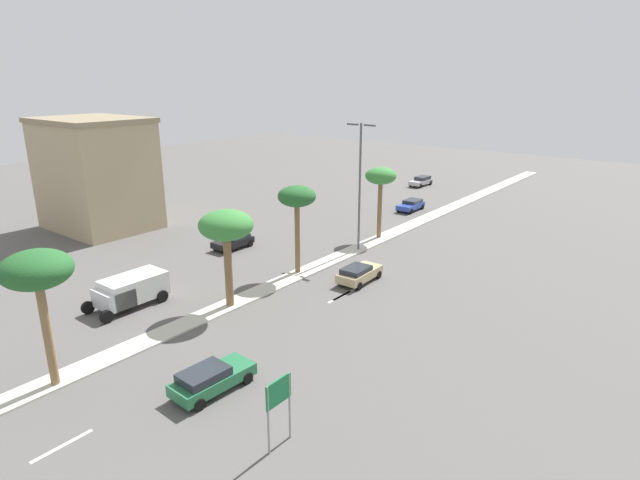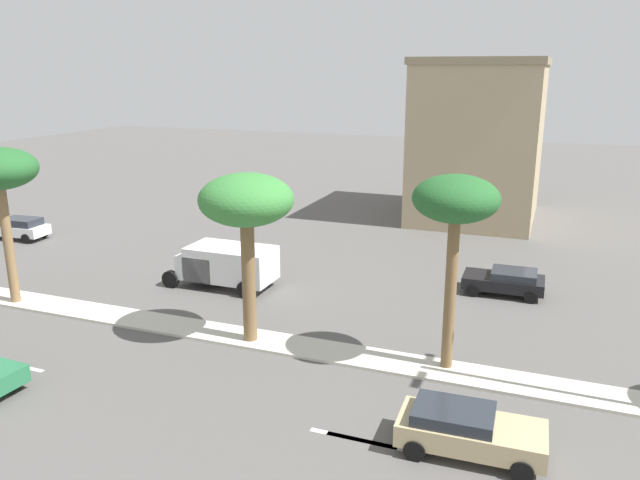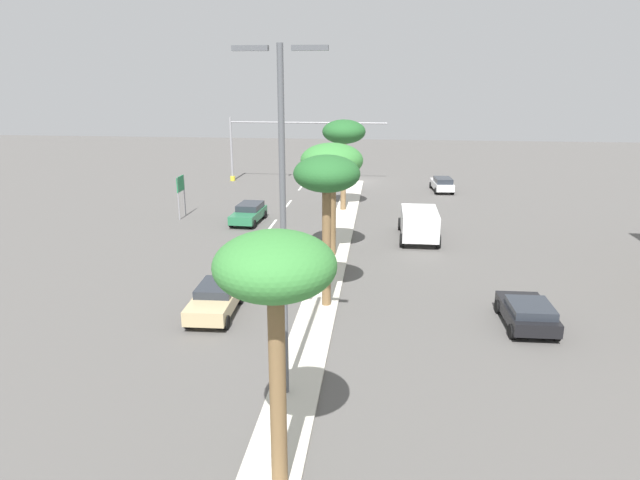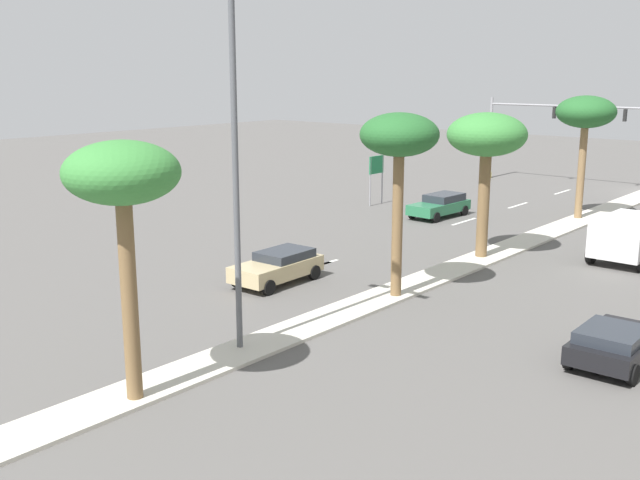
# 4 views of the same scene
# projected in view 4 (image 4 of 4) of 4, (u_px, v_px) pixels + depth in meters

# --- Properties ---
(ground_plane) EXTENTS (160.00, 160.00, 0.00)m
(ground_plane) POSITION_uv_depth(u_px,v_px,m) (345.00, 313.00, 28.10)
(ground_plane) COLOR #565451
(median_curb) EXTENTS (1.80, 95.43, 0.12)m
(median_curb) POSITION_uv_depth(u_px,v_px,m) (104.00, 405.00, 20.21)
(median_curb) COLOR beige
(median_curb) RESTS_ON ground
(lane_stripe_far) EXTENTS (0.20, 2.80, 0.01)m
(lane_stripe_far) POSITION_uv_depth(u_px,v_px,m) (562.00, 192.00, 56.05)
(lane_stripe_far) COLOR silver
(lane_stripe_far) RESTS_ON ground
(lane_stripe_leading) EXTENTS (0.20, 2.80, 0.01)m
(lane_stripe_leading) POSITION_uv_depth(u_px,v_px,m) (518.00, 205.00, 50.47)
(lane_stripe_leading) COLOR silver
(lane_stripe_leading) RESTS_ON ground
(lane_stripe_center) EXTENTS (0.20, 2.80, 0.01)m
(lane_stripe_center) POSITION_uv_depth(u_px,v_px,m) (464.00, 222.00, 45.06)
(lane_stripe_center) COLOR silver
(lane_stripe_center) RESTS_ON ground
(lane_stripe_trailing) EXTENTS (0.20, 2.80, 0.01)m
(lane_stripe_trailing) POSITION_uv_depth(u_px,v_px,m) (311.00, 268.00, 34.52)
(lane_stripe_trailing) COLOR silver
(lane_stripe_trailing) RESTS_ON ground
(lane_stripe_front) EXTENTS (0.20, 2.80, 0.01)m
(lane_stripe_front) POSITION_uv_depth(u_px,v_px,m) (319.00, 265.00, 34.93)
(lane_stripe_front) COLOR silver
(lane_stripe_front) RESTS_ON ground
(traffic_signal_gantry) EXTENTS (16.70, 0.53, 6.76)m
(traffic_signal_gantry) POSITION_uv_depth(u_px,v_px,m) (538.00, 129.00, 59.78)
(traffic_signal_gantry) COLOR gray
(traffic_signal_gantry) RESTS_ON ground
(directional_road_sign) EXTENTS (0.10, 1.53, 3.34)m
(directional_road_sign) POSITION_uv_depth(u_px,v_px,m) (376.00, 170.00, 50.24)
(directional_road_sign) COLOR gray
(directional_road_sign) RESTS_ON ground
(palm_tree_near) EXTENTS (3.51, 3.51, 7.40)m
(palm_tree_near) POSITION_uv_depth(u_px,v_px,m) (586.00, 115.00, 44.26)
(palm_tree_near) COLOR olive
(palm_tree_near) RESTS_ON median_curb
(palm_tree_right) EXTENTS (3.76, 3.76, 6.94)m
(palm_tree_right) POSITION_uv_depth(u_px,v_px,m) (487.00, 138.00, 34.94)
(palm_tree_right) COLOR brown
(palm_tree_right) RESTS_ON median_curb
(palm_tree_front) EXTENTS (3.08, 3.08, 7.29)m
(palm_tree_front) POSITION_uv_depth(u_px,v_px,m) (399.00, 140.00, 28.57)
(palm_tree_front) COLOR brown
(palm_tree_front) RESTS_ON median_curb
(palm_tree_mid) EXTENTS (3.06, 3.06, 7.11)m
(palm_tree_mid) POSITION_uv_depth(u_px,v_px,m) (122.00, 181.00, 19.23)
(palm_tree_mid) COLOR brown
(palm_tree_mid) RESTS_ON median_curb
(street_lamp_outboard) EXTENTS (2.90, 0.24, 11.66)m
(street_lamp_outboard) POSITION_uv_depth(u_px,v_px,m) (235.00, 142.00, 22.86)
(street_lamp_outboard) COLOR #515459
(street_lamp_outboard) RESTS_ON median_curb
(sedan_black_near) EXTENTS (2.17, 3.96, 1.26)m
(sedan_black_near) POSITION_uv_depth(u_px,v_px,m) (615.00, 343.00, 23.06)
(sedan_black_near) COLOR black
(sedan_black_near) RESTS_ON ground
(sedan_tan_far) EXTENTS (2.11, 4.30, 1.37)m
(sedan_tan_far) POSITION_uv_depth(u_px,v_px,m) (278.00, 266.00, 31.94)
(sedan_tan_far) COLOR tan
(sedan_tan_far) RESTS_ON ground
(sedan_green_center) EXTENTS (2.16, 4.56, 1.41)m
(sedan_green_center) POSITION_uv_depth(u_px,v_px,m) (440.00, 205.00, 46.38)
(sedan_green_center) COLOR #287047
(sedan_green_center) RESTS_ON ground
(box_truck) EXTENTS (2.65, 5.59, 2.16)m
(box_truck) POSITION_uv_depth(u_px,v_px,m) (631.00, 235.00, 35.68)
(box_truck) COLOR silver
(box_truck) RESTS_ON ground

